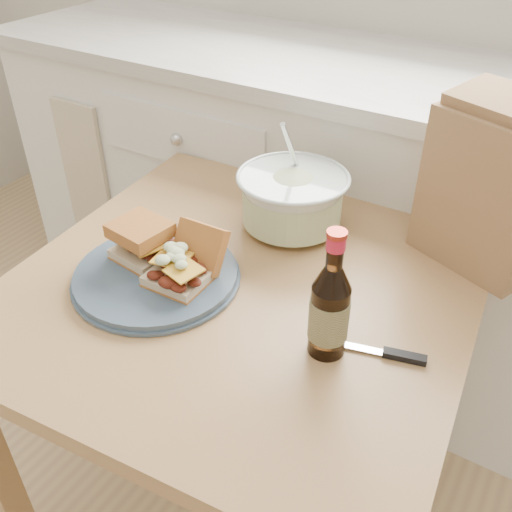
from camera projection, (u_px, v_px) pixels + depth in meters
The scene contains 9 objects.
cabinet_run at pixel (380, 224), 1.72m from camera, with size 2.50×0.64×0.94m.
dining_table at pixel (244, 322), 1.16m from camera, with size 0.93×0.93×0.71m.
plate at pixel (156, 276), 1.09m from camera, with size 0.31×0.31×0.02m, color #415469.
sandwich_left at pixel (142, 241), 1.10m from camera, with size 0.12×0.11×0.08m.
sandwich_right at pixel (185, 263), 1.06m from camera, with size 0.11×0.15×0.09m.
coleslaw_bowl at pixel (292, 202), 1.22m from camera, with size 0.24×0.24×0.24m.
beer_bottle at pixel (330, 309), 0.90m from camera, with size 0.07×0.07×0.23m.
knife at pixel (391, 354), 0.93m from camera, with size 0.17×0.06×0.01m.
paper_bag at pixel (492, 191), 1.08m from camera, with size 0.23×0.15×0.30m, color #9F764D.
Camera 1 is at (0.44, 0.26, 1.39)m, focal length 40.00 mm.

